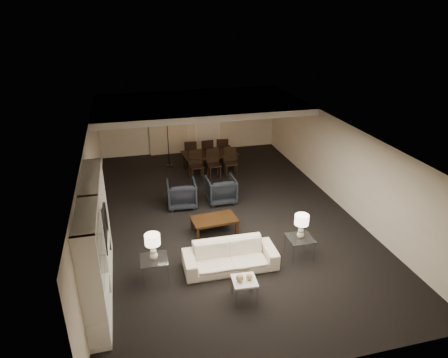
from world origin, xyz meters
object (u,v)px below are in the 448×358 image
coffee_table (214,225)px  marble_table (244,290)px  chair_nm (214,164)px  floor_speaker (107,236)px  armchair_right (221,190)px  vase_amber (91,239)px  television (99,229)px  pendant_light (208,117)px  dining_table (210,162)px  sofa (230,256)px  vase_blue (93,286)px  chair_fr (222,150)px  chair_nl (197,166)px  armchair_left (182,194)px  side_table_right (299,247)px  table_lamp_right (301,227)px  table_lamp_left (153,247)px  floor_lamp (168,142)px  chair_fl (190,153)px  side_table_left (155,269)px  chair_nr (231,162)px  chair_fm (206,152)px

coffee_table → marble_table: size_ratio=2.40×
chair_nm → floor_speaker: bearing=-133.4°
coffee_table → armchair_right: size_ratio=1.34×
vase_amber → armchair_right: bearing=49.5°
television → armchair_right: bearing=-51.7°
pendant_light → television: 6.52m
vase_amber → dining_table: (3.63, 6.48, -1.32)m
sofa → vase_blue: vase_blue is taller
coffee_table → chair_fr: size_ratio=1.17×
television → chair_nl: size_ratio=1.18×
armchair_left → dining_table: size_ratio=0.45×
sofa → armchair_right: armchair_right is taller
dining_table → chair_nl: size_ratio=1.92×
marble_table → vase_amber: vase_amber is taller
vase_blue → chair_nm: vase_blue is taller
dining_table → chair_nm: size_ratio=1.92×
pendant_light → television: size_ratio=0.44×
pendant_light → chair_nl: (-0.58, -0.87, -1.42)m
side_table_right → table_lamp_right: bearing=0.0°
table_lamp_left → floor_lamp: floor_lamp is taller
sofa → table_lamp_right: size_ratio=3.53×
armchair_left → floor_lamp: (0.03, 3.32, 0.52)m
side_table_right → floor_lamp: floor_lamp is taller
chair_nm → chair_fl: (-0.60, 1.30, 0.00)m
chair_fr → side_table_left: bearing=72.0°
coffee_table → floor_speaker: bearing=-172.7°
television → chair_nl: 5.45m
chair_nl → floor_lamp: (-0.78, 1.49, 0.42)m
armchair_left → chair_nl: 2.01m
side_table_right → television: television is taller
side_table_left → table_lamp_right: 3.45m
floor_speaker → sofa: bearing=-48.2°
table_lamp_right → chair_nm: (-0.89, 5.13, -0.34)m
coffee_table → vase_amber: size_ratio=6.22×
television → chair_fr: 7.19m
chair_nl → floor_lamp: size_ratio=0.55×
armchair_right → chair_nr: 2.01m
floor_speaker → chair_fr: floor_speaker is taller
vase_amber → chair_fm: vase_amber is taller
side_table_right → chair_fr: chair_fr is taller
armchair_left → marble_table: 4.44m
armchair_left → television: television is taller
pendant_light → vase_blue: bearing=-115.9°
side_table_left → vase_amber: 1.91m
armchair_left → chair_nm: (1.41, 1.83, 0.10)m
floor_speaker → chair_nl: bearing=29.7°
floor_speaker → chair_fl: size_ratio=1.00×
pendant_light → chair_fr: pendant_light is taller
side_table_left → pendant_light: bearing=67.5°
marble_table → chair_nr: size_ratio=0.49×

